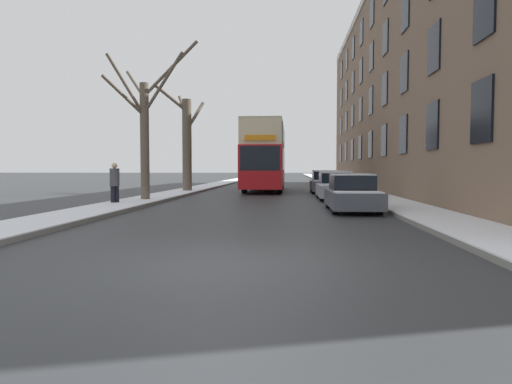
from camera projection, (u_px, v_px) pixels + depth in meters
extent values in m
plane|color=#303335|center=(216.00, 264.00, 7.46)|extent=(320.00, 320.00, 0.00)
cube|color=slate|center=(239.00, 180.00, 60.66)|extent=(2.04, 130.00, 0.13)
cube|color=white|center=(239.00, 179.00, 60.65)|extent=(2.02, 130.00, 0.03)
cube|color=slate|center=(323.00, 180.00, 59.83)|extent=(2.04, 130.00, 0.13)
cube|color=white|center=(323.00, 179.00, 59.83)|extent=(2.02, 130.00, 0.03)
cube|color=#7A604C|center=(441.00, 83.00, 29.98)|extent=(9.00, 45.48, 14.44)
cube|color=black|center=(482.00, 111.00, 12.80)|extent=(0.08, 1.40, 1.80)
cube|color=black|center=(432.00, 126.00, 17.23)|extent=(0.08, 1.40, 1.80)
cube|color=black|center=(403.00, 135.00, 21.66)|extent=(0.08, 1.40, 1.80)
cube|color=black|center=(384.00, 140.00, 26.09)|extent=(0.08, 1.40, 1.80)
cube|color=black|center=(370.00, 144.00, 30.52)|extent=(0.08, 1.40, 1.80)
cube|color=black|center=(360.00, 147.00, 34.95)|extent=(0.08, 1.40, 1.80)
cube|color=black|center=(352.00, 150.00, 39.38)|extent=(0.08, 1.40, 1.80)
cube|color=black|center=(346.00, 152.00, 43.81)|extent=(0.08, 1.40, 1.80)
cube|color=black|center=(341.00, 153.00, 48.24)|extent=(0.08, 1.40, 1.80)
cube|color=black|center=(484.00, 6.00, 12.66)|extent=(0.08, 1.40, 1.80)
cube|color=black|center=(434.00, 48.00, 17.08)|extent=(0.08, 1.40, 1.80)
cube|color=black|center=(404.00, 73.00, 21.51)|extent=(0.08, 1.40, 1.80)
cube|color=black|center=(385.00, 89.00, 25.94)|extent=(0.08, 1.40, 1.80)
cube|color=black|center=(371.00, 101.00, 30.37)|extent=(0.08, 1.40, 1.80)
cube|color=black|center=(361.00, 110.00, 34.80)|extent=(0.08, 1.40, 1.80)
cube|color=black|center=(353.00, 116.00, 39.23)|extent=(0.08, 1.40, 1.80)
cube|color=black|center=(346.00, 122.00, 43.66)|extent=(0.08, 1.40, 1.80)
cube|color=black|center=(341.00, 126.00, 48.09)|extent=(0.08, 1.40, 1.80)
cube|color=black|center=(405.00, 11.00, 21.37)|extent=(0.08, 1.40, 1.80)
cube|color=black|center=(386.00, 38.00, 25.79)|extent=(0.08, 1.40, 1.80)
cube|color=black|center=(372.00, 57.00, 30.22)|extent=(0.08, 1.40, 1.80)
cube|color=black|center=(361.00, 71.00, 34.65)|extent=(0.08, 1.40, 1.80)
cube|color=black|center=(353.00, 82.00, 39.08)|extent=(0.08, 1.40, 1.80)
cube|color=black|center=(347.00, 91.00, 43.51)|extent=(0.08, 1.40, 1.80)
cube|color=black|center=(341.00, 98.00, 47.94)|extent=(0.08, 1.40, 1.80)
cube|color=black|center=(372.00, 13.00, 30.07)|extent=(0.08, 1.40, 1.80)
cube|color=black|center=(362.00, 33.00, 34.50)|extent=(0.08, 1.40, 1.80)
cube|color=black|center=(353.00, 48.00, 38.93)|extent=(0.08, 1.40, 1.80)
cube|color=black|center=(347.00, 60.00, 43.36)|extent=(0.08, 1.40, 1.80)
cube|color=black|center=(342.00, 71.00, 47.79)|extent=(0.08, 1.40, 1.80)
cylinder|color=brown|center=(145.00, 143.00, 20.93)|extent=(0.40, 0.40, 5.47)
cylinder|color=brown|center=(126.00, 86.00, 20.37)|extent=(1.52, 1.15, 2.70)
cylinder|color=brown|center=(170.00, 69.00, 20.63)|extent=(2.59, 0.23, 2.50)
cylinder|color=brown|center=(124.00, 96.00, 20.04)|extent=(1.42, 1.83, 1.63)
cylinder|color=brown|center=(163.00, 83.00, 20.42)|extent=(2.09, 0.78, 2.65)
cylinder|color=brown|center=(136.00, 84.00, 21.48)|extent=(1.39, 1.46, 1.56)
cylinder|color=brown|center=(187.00, 146.00, 29.26)|extent=(0.59, 0.59, 5.99)
cylinder|color=brown|center=(195.00, 116.00, 29.81)|extent=(1.06, 1.62, 2.03)
cylinder|color=brown|center=(183.00, 106.00, 30.32)|extent=(1.26, 2.53, 1.75)
cylinder|color=brown|center=(171.00, 98.00, 28.51)|extent=(1.96, 1.56, 1.66)
cube|color=red|center=(265.00, 167.00, 31.84)|extent=(2.58, 10.97, 2.63)
cube|color=beige|center=(265.00, 137.00, 31.74)|extent=(2.53, 10.75, 1.52)
cube|color=beige|center=(265.00, 126.00, 31.70)|extent=(2.53, 10.75, 0.12)
cube|color=black|center=(265.00, 160.00, 31.82)|extent=(2.61, 9.65, 1.37)
cube|color=black|center=(265.00, 136.00, 31.73)|extent=(2.61, 9.65, 1.15)
cube|color=black|center=(260.00, 158.00, 26.38)|extent=(2.32, 0.06, 1.43)
cube|color=orange|center=(260.00, 138.00, 26.30)|extent=(1.81, 0.05, 0.32)
cylinder|color=black|center=(244.00, 185.00, 28.71)|extent=(0.30, 1.06, 1.06)
cylinder|color=black|center=(280.00, 185.00, 28.54)|extent=(0.30, 1.06, 1.06)
cylinder|color=black|center=(253.00, 182.00, 35.04)|extent=(0.30, 1.06, 1.06)
cylinder|color=black|center=(282.00, 182.00, 34.88)|extent=(0.30, 1.06, 1.06)
cube|color=#474C56|center=(352.00, 199.00, 16.71)|extent=(1.72, 4.17, 0.59)
cube|color=black|center=(352.00, 183.00, 16.85)|extent=(1.48, 2.09, 0.56)
cube|color=white|center=(352.00, 175.00, 16.84)|extent=(1.45, 1.98, 0.05)
cube|color=white|center=(358.00, 192.00, 15.22)|extent=(1.55, 1.09, 0.04)
cylinder|color=black|center=(335.00, 205.00, 15.53)|extent=(0.20, 0.66, 0.66)
cylinder|color=black|center=(380.00, 205.00, 15.42)|extent=(0.20, 0.66, 0.66)
cylinder|color=black|center=(329.00, 200.00, 18.02)|extent=(0.20, 0.66, 0.66)
cylinder|color=black|center=(367.00, 200.00, 17.91)|extent=(0.20, 0.66, 0.66)
cube|color=#9EA3AD|center=(335.00, 190.00, 22.98)|extent=(1.73, 4.28, 0.59)
cube|color=black|center=(335.00, 179.00, 23.12)|extent=(1.49, 2.14, 0.58)
cube|color=white|center=(335.00, 172.00, 23.10)|extent=(1.46, 2.03, 0.10)
cube|color=white|center=(338.00, 185.00, 21.45)|extent=(1.56, 1.12, 0.08)
cylinder|color=black|center=(322.00, 194.00, 21.76)|extent=(0.20, 0.65, 0.65)
cylinder|color=black|center=(354.00, 195.00, 21.65)|extent=(0.20, 0.65, 0.65)
cylinder|color=black|center=(318.00, 192.00, 24.32)|extent=(0.20, 0.65, 0.65)
cylinder|color=black|center=(347.00, 192.00, 24.21)|extent=(0.20, 0.65, 0.65)
cube|color=#474C56|center=(326.00, 186.00, 29.09)|extent=(1.87, 3.96, 0.62)
cube|color=black|center=(325.00, 176.00, 29.22)|extent=(1.61, 1.98, 0.58)
cube|color=white|center=(326.00, 171.00, 29.20)|extent=(1.57, 1.88, 0.09)
cube|color=white|center=(327.00, 181.00, 27.67)|extent=(1.68, 1.03, 0.07)
cylinder|color=black|center=(314.00, 189.00, 27.98)|extent=(0.20, 0.63, 0.63)
cylinder|color=black|center=(341.00, 189.00, 27.86)|extent=(0.20, 0.63, 0.63)
cylinder|color=black|center=(312.00, 187.00, 30.35)|extent=(0.20, 0.63, 0.63)
cylinder|color=black|center=(337.00, 187.00, 30.22)|extent=(0.20, 0.63, 0.63)
cube|color=white|center=(260.00, 171.00, 49.58)|extent=(2.02, 5.42, 2.19)
cube|color=black|center=(258.00, 166.00, 46.88)|extent=(1.78, 0.06, 0.96)
cylinder|color=black|center=(250.00, 180.00, 47.97)|extent=(0.22, 0.68, 0.68)
cylinder|color=black|center=(267.00, 180.00, 47.84)|extent=(0.22, 0.68, 0.68)
cylinder|color=black|center=(253.00, 179.00, 51.43)|extent=(0.22, 0.68, 0.68)
cylinder|color=black|center=(269.00, 179.00, 51.30)|extent=(0.22, 0.68, 0.68)
cylinder|color=black|center=(113.00, 196.00, 18.85)|extent=(0.19, 0.19, 0.84)
cylinder|color=black|center=(117.00, 196.00, 18.97)|extent=(0.19, 0.19, 0.84)
cylinder|color=#47474C|center=(115.00, 177.00, 18.87)|extent=(0.39, 0.39, 0.73)
sphere|color=beige|center=(114.00, 166.00, 18.85)|extent=(0.23, 0.23, 0.23)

